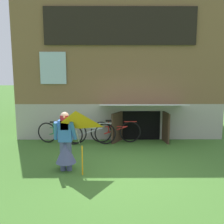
{
  "coord_description": "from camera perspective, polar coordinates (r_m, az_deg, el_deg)",
  "views": [
    {
      "loc": [
        -0.34,
        -6.59,
        2.68
      ],
      "look_at": [
        -0.29,
        1.23,
        1.32
      ],
      "focal_mm": 43.64,
      "sensor_mm": 36.0,
      "label": 1
    }
  ],
  "objects": [
    {
      "name": "bicycle_red",
      "position": [
        9.5,
        0.78,
        -4.13
      ],
      "size": [
        1.76,
        0.09,
        0.8
      ],
      "rotation": [
        0.0,
        0.0,
        0.03
      ],
      "color": "black",
      "rests_on": "ground_plane"
    },
    {
      "name": "log_house",
      "position": [
        11.94,
        1.29,
        10.28
      ],
      "size": [
        7.47,
        5.82,
        5.54
      ],
      "color": "#9E998E",
      "rests_on": "ground_plane"
    },
    {
      "name": "kite",
      "position": [
        6.33,
        -7.55,
        -3.38
      ],
      "size": [
        0.89,
        0.92,
        1.54
      ],
      "color": "orange",
      "rests_on": "ground_plane"
    },
    {
      "name": "ground_plane",
      "position": [
        7.12,
        2.46,
        -12.27
      ],
      "size": [
        60.0,
        60.0,
        0.0
      ],
      "primitive_type": "plane",
      "color": "#3D6B28"
    },
    {
      "name": "bicycle_green",
      "position": [
        9.53,
        -10.88,
        -4.35
      ],
      "size": [
        1.63,
        0.5,
        0.77
      ],
      "rotation": [
        0.0,
        0.0,
        -0.28
      ],
      "color": "black",
      "rests_on": "ground_plane"
    },
    {
      "name": "person",
      "position": [
        7.05,
        -9.7,
        -7.12
      ],
      "size": [
        0.6,
        0.52,
        1.53
      ],
      "rotation": [
        0.0,
        0.0,
        0.38
      ],
      "color": "#474C75",
      "rests_on": "ground_plane"
    },
    {
      "name": "bicycle_silver",
      "position": [
        9.35,
        -4.52,
        -4.41
      ],
      "size": [
        1.74,
        0.19,
        0.79
      ],
      "rotation": [
        0.0,
        0.0,
        -0.08
      ],
      "color": "black",
      "rests_on": "ground_plane"
    }
  ]
}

